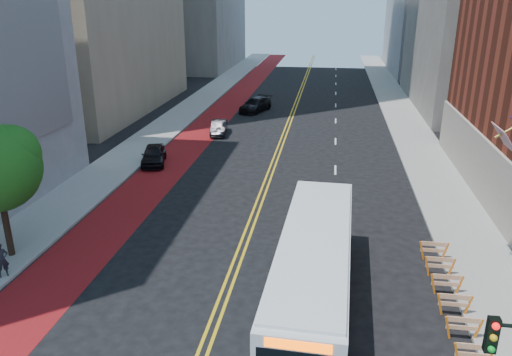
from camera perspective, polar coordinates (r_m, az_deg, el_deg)
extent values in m
cube|color=gray|center=(48.62, -11.19, 5.03)|extent=(4.00, 140.00, 0.15)
cube|color=gray|center=(46.50, 17.99, 3.73)|extent=(4.00, 140.00, 0.15)
cube|color=maroon|center=(47.48, -6.72, 4.82)|extent=(3.60, 140.00, 0.01)
cube|color=gold|center=(46.07, 2.86, 4.46)|extent=(0.14, 140.00, 0.01)
cube|color=gold|center=(46.04, 3.31, 4.44)|extent=(0.14, 140.00, 0.01)
cube|color=silver|center=(23.66, 8.99, -11.74)|extent=(0.14, 2.20, 0.01)
cube|color=silver|center=(30.76, 9.03, -3.91)|extent=(0.14, 2.20, 0.01)
cube|color=silver|center=(38.22, 9.06, 0.92)|extent=(0.14, 2.20, 0.01)
cube|color=silver|center=(45.86, 9.08, 4.16)|extent=(0.14, 2.20, 0.01)
cube|color=silver|center=(53.61, 9.09, 6.47)|extent=(0.14, 2.20, 0.01)
cube|color=silver|center=(61.42, 9.10, 8.20)|extent=(0.14, 2.20, 0.01)
cube|color=silver|center=(69.27, 9.11, 9.53)|extent=(0.14, 2.20, 0.01)
cube|color=silver|center=(77.16, 9.11, 10.60)|extent=(0.14, 2.20, 0.01)
cube|color=silver|center=(85.07, 9.12, 11.46)|extent=(0.14, 2.20, 0.01)
cube|color=silver|center=(92.99, 9.12, 12.18)|extent=(0.14, 2.20, 0.01)
cube|color=silver|center=(100.92, 9.13, 12.79)|extent=(0.14, 2.20, 0.01)
cube|color=black|center=(31.05, 26.68, -3.49)|extent=(0.35, 2.80, 2.20)
cube|color=black|center=(37.32, 23.63, 0.74)|extent=(0.35, 2.80, 2.20)
cube|color=#B21419|center=(24.10, 26.54, 4.05)|extent=(0.75, 1.90, 1.05)
cube|color=orange|center=(19.94, 21.97, -18.21)|extent=(0.32, 0.06, 0.99)
cube|color=orange|center=(19.85, 23.74, -17.25)|extent=(1.25, 0.05, 0.22)
cube|color=orange|center=(20.05, 23.59, -18.05)|extent=(1.25, 0.05, 0.18)
cube|color=orange|center=(21.15, 21.06, -15.65)|extent=(0.32, 0.06, 0.99)
cube|color=orange|center=(21.43, 24.04, -15.60)|extent=(0.32, 0.06, 0.99)
cube|color=orange|center=(21.06, 22.71, -14.74)|extent=(1.25, 0.05, 0.22)
cube|color=orange|center=(21.25, 22.58, -15.52)|extent=(1.25, 0.05, 0.18)
cube|color=orange|center=(22.40, 20.27, -13.37)|extent=(0.32, 0.06, 0.99)
cube|color=orange|center=(22.66, 23.06, -13.36)|extent=(0.32, 0.06, 0.99)
cube|color=orange|center=(22.32, 21.81, -12.51)|extent=(1.25, 0.05, 0.22)
cube|color=orange|center=(22.50, 21.69, -13.26)|extent=(1.25, 0.05, 0.18)
cube|color=orange|center=(23.69, 19.58, -11.33)|extent=(0.32, 0.06, 0.99)
cube|color=orange|center=(23.94, 22.21, -11.35)|extent=(0.32, 0.06, 0.99)
cube|color=orange|center=(23.61, 21.02, -10.51)|extent=(1.25, 0.05, 0.22)
cube|color=orange|center=(23.78, 20.92, -11.24)|extent=(1.25, 0.05, 0.18)
cube|color=orange|center=(25.00, 18.97, -9.50)|extent=(0.32, 0.06, 0.99)
cube|color=orange|center=(25.24, 21.45, -9.54)|extent=(0.32, 0.06, 0.99)
cube|color=orange|center=(24.93, 20.33, -8.72)|extent=(1.25, 0.05, 0.22)
cube|color=orange|center=(25.09, 20.23, -9.42)|extent=(1.25, 0.05, 0.18)
cube|color=orange|center=(26.35, 18.42, -7.86)|extent=(0.32, 0.06, 0.99)
cube|color=orange|center=(26.57, 20.78, -7.91)|extent=(0.32, 0.06, 0.99)
cube|color=orange|center=(26.28, 19.71, -7.11)|extent=(1.25, 0.05, 0.22)
cube|color=orange|center=(26.43, 19.62, -7.79)|extent=(1.25, 0.05, 0.18)
cylinder|color=black|center=(27.56, -26.61, -4.89)|extent=(0.32, 0.32, 3.20)
sphere|color=#104D12|center=(26.34, -26.26, 2.48)|extent=(2.80, 2.80, 2.80)
cube|color=black|center=(13.74, 25.35, -15.90)|extent=(0.28, 0.22, 0.95)
sphere|color=red|center=(13.43, 25.73, -15.02)|extent=(0.18, 0.18, 0.18)
sphere|color=yellow|center=(13.62, 25.52, -16.17)|extent=(0.18, 0.18, 0.18)
sphere|color=#0CA526|center=(13.80, 25.31, -17.28)|extent=(0.18, 0.18, 0.18)
cube|color=silver|center=(20.74, 6.64, -10.51)|extent=(3.21, 12.77, 3.01)
cube|color=#0E518D|center=(20.97, 6.59, -11.56)|extent=(3.25, 12.81, 0.48)
cube|color=black|center=(21.23, 6.87, -8.19)|extent=(3.12, 8.97, 1.00)
cube|color=black|center=(26.19, 7.75, -2.70)|extent=(2.20, 0.19, 1.06)
cube|color=#FF5905|center=(14.80, 4.84, -18.51)|extent=(1.92, 0.15, 0.32)
cube|color=silver|center=(20.00, 6.82, -6.66)|extent=(3.05, 12.13, 0.13)
cube|color=black|center=(21.54, 6.47, -13.96)|extent=(3.24, 12.80, 0.32)
cylinder|color=black|center=(24.57, 4.23, -8.83)|extent=(0.36, 1.07, 1.06)
cylinder|color=black|center=(24.47, 10.11, -9.24)|extent=(0.36, 1.07, 1.06)
cylinder|color=black|center=(25.91, 4.63, -7.22)|extent=(0.36, 1.07, 1.06)
cylinder|color=black|center=(25.81, 10.18, -7.61)|extent=(0.36, 1.07, 1.06)
imported|color=black|center=(39.81, -11.62, 2.64)|extent=(2.72, 4.58, 1.46)
imported|color=black|center=(47.67, -4.26, 5.78)|extent=(1.93, 4.15, 1.32)
imported|color=black|center=(57.31, -0.05, 8.37)|extent=(3.67, 5.61, 1.51)
imported|color=black|center=(25.97, -27.09, -8.34)|extent=(0.72, 0.71, 1.68)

